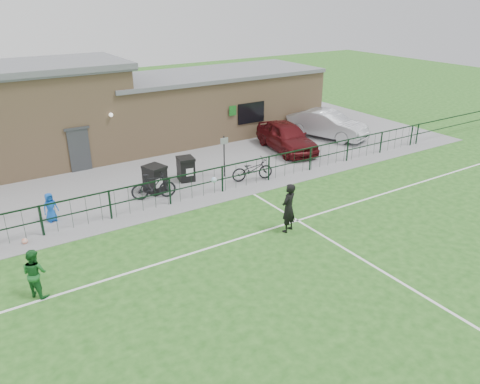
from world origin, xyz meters
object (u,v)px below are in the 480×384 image
car_silver (327,124)px  outfield_player (35,273)px  sign_post (224,156)px  car_maroon (286,136)px  bicycle_d (153,186)px  wheelie_bin_right (186,170)px  ball_ground (25,241)px  bicycle_e (252,170)px  wheelie_bin_left (155,180)px  spectator_child (50,207)px

car_silver → outfield_player: size_ratio=3.25×
sign_post → car_silver: (8.53, 2.29, -0.20)m
car_maroon → bicycle_d: bearing=-156.9°
wheelie_bin_right → car_maroon: 6.76m
car_silver → ball_ground: size_ratio=23.25×
wheelie_bin_right → bicycle_e: bearing=-22.8°
wheelie_bin_left → ball_ground: wheelie_bin_left is taller
bicycle_e → car_maroon: bearing=-43.2°
spectator_child → ball_ground: (-1.21, -1.29, -0.49)m
car_silver → car_maroon: bearing=171.2°
wheelie_bin_right → ball_ground: 7.81m
car_maroon → bicycle_e: 4.89m
outfield_player → ball_ground: outfield_player is taller
car_maroon → bicycle_e: car_maroon is taller
wheelie_bin_right → outfield_player: outfield_player is taller
wheelie_bin_right → outfield_player: (-7.65, -5.76, 0.21)m
car_maroon → outfield_player: 15.86m
bicycle_e → ball_ground: bearing=107.2°
sign_post → car_silver: bearing=15.0°
wheelie_bin_left → bicycle_d: (-0.35, -0.64, 0.00)m
wheelie_bin_left → bicycle_d: size_ratio=0.60×
outfield_player → sign_post: bearing=-94.8°
wheelie_bin_left → bicycle_d: bearing=-134.5°
wheelie_bin_left → car_maroon: (8.43, 1.58, 0.22)m
sign_post → car_silver: size_ratio=0.41×
spectator_child → wheelie_bin_left: bearing=-6.8°
car_silver → spectator_child: 16.75m
spectator_child → wheelie_bin_right: bearing=-3.9°
car_maroon → wheelie_bin_right: bearing=-162.1°
wheelie_bin_left → car_silver: size_ratio=0.23×
car_maroon → bicycle_e: bearing=-137.6°
wheelie_bin_left → ball_ground: (-5.69, -1.80, -0.48)m
car_silver → ball_ground: bearing=173.3°
sign_post → outfield_player: size_ratio=1.34×
bicycle_e → ball_ground: size_ratio=9.44×
car_maroon → spectator_child: (-12.91, -2.10, -0.21)m
car_maroon → bicycle_e: size_ratio=2.34×
wheelie_bin_left → bicycle_e: wheelie_bin_left is taller
sign_post → ball_ground: 9.40m
wheelie_bin_right → bicycle_d: (-2.10, -1.17, 0.05)m
sign_post → bicycle_e: size_ratio=1.01×
car_maroon → ball_ground: (-14.12, -3.38, -0.70)m
wheelie_bin_left → outfield_player: bearing=-154.6°
wheelie_bin_right → spectator_child: 6.33m
ball_ground → wheelie_bin_right: bearing=17.4°
bicycle_d → ball_ground: 5.49m
wheelie_bin_left → wheelie_bin_right: wheelie_bin_left is taller
car_silver → sign_post: bearing=175.4°
wheelie_bin_left → outfield_player: (-5.90, -5.23, 0.16)m
car_maroon → spectator_child: bearing=-161.8°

